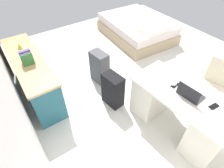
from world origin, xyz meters
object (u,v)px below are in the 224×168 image
at_px(credenza, 33,76).
at_px(suitcase_spare_grey, 100,67).
at_px(office_chair, 212,91).
at_px(cell_phone_near_laptop, 214,106).
at_px(suitcase_black, 113,90).
at_px(laptop, 190,94).
at_px(computer_mouse, 174,84).
at_px(figurine_small, 19,46).
at_px(desk, 178,111).
at_px(cell_phone_by_mouse, 175,85).
at_px(bed, 137,28).

bearing_deg(credenza, suitcase_spare_grey, -108.30).
xyz_separation_m(office_chair, cell_phone_near_laptop, (-0.30, 0.63, 0.34)).
bearing_deg(suitcase_spare_grey, suitcase_black, 160.72).
distance_m(suitcase_spare_grey, laptop, 1.77).
xyz_separation_m(office_chair, laptop, (-0.01, 0.75, 0.38)).
xyz_separation_m(suitcase_black, computer_mouse, (-0.76, -0.52, 0.46)).
xyz_separation_m(laptop, figurine_small, (2.40, 1.51, 0.02)).
xyz_separation_m(desk, office_chair, (-0.05, -0.76, 0.03)).
relative_size(suitcase_spare_grey, cell_phone_near_laptop, 4.78).
relative_size(computer_mouse, figurine_small, 0.91).
bearing_deg(credenza, cell_phone_near_laptop, -145.05).
xyz_separation_m(suitcase_spare_grey, computer_mouse, (-1.40, -0.38, 0.44)).
height_order(cell_phone_near_laptop, cell_phone_by_mouse, same).
xyz_separation_m(credenza, suitcase_black, (-1.03, -1.01, -0.08)).
relative_size(cell_phone_by_mouse, figurine_small, 1.24).
height_order(credenza, suitcase_spare_grey, credenza).
distance_m(laptop, computer_mouse, 0.27).
bearing_deg(laptop, suitcase_spare_grey, 12.38).
xyz_separation_m(suitcase_black, cell_phone_by_mouse, (-0.77, -0.52, 0.45)).
height_order(credenza, suitcase_black, credenza).
xyz_separation_m(suitcase_spare_grey, laptop, (-1.67, -0.37, 0.48)).
relative_size(suitcase_spare_grey, computer_mouse, 6.50).
bearing_deg(cell_phone_near_laptop, desk, 25.97).
distance_m(suitcase_black, cell_phone_by_mouse, 1.03).
relative_size(office_chair, cell_phone_by_mouse, 6.91).
xyz_separation_m(office_chair, credenza, (2.03, 2.26, -0.03)).
xyz_separation_m(office_chair, suitcase_black, (1.01, 1.25, -0.11)).
relative_size(desk, laptop, 4.55).
height_order(suitcase_black, figurine_small, figurine_small).
xyz_separation_m(suitcase_black, laptop, (-1.02, -0.50, 0.49)).
bearing_deg(credenza, bed, -78.76).
height_order(office_chair, credenza, office_chair).
relative_size(credenza, suitcase_black, 2.91).
xyz_separation_m(office_chair, cell_phone_by_mouse, (0.24, 0.73, 0.34)).
xyz_separation_m(desk, cell_phone_near_laptop, (-0.34, -0.12, 0.37)).
xyz_separation_m(laptop, computer_mouse, (0.26, -0.02, -0.03)).
bearing_deg(office_chair, computer_mouse, 71.03).
height_order(desk, computer_mouse, computer_mouse).
height_order(suitcase_black, suitcase_spare_grey, suitcase_spare_grey).
bearing_deg(desk, credenza, 37.13).
relative_size(desk, cell_phone_near_laptop, 10.97).
distance_m(office_chair, suitcase_black, 1.61).
bearing_deg(computer_mouse, cell_phone_by_mouse, 163.87).
xyz_separation_m(credenza, suitcase_spare_grey, (-0.38, -1.15, -0.06)).
relative_size(suitcase_spare_grey, laptop, 1.98).
bearing_deg(bed, desk, 151.38).
bearing_deg(laptop, computer_mouse, -4.03).
distance_m(office_chair, bed, 2.70).
height_order(desk, office_chair, office_chair).
bearing_deg(credenza, suitcase_black, -135.35).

